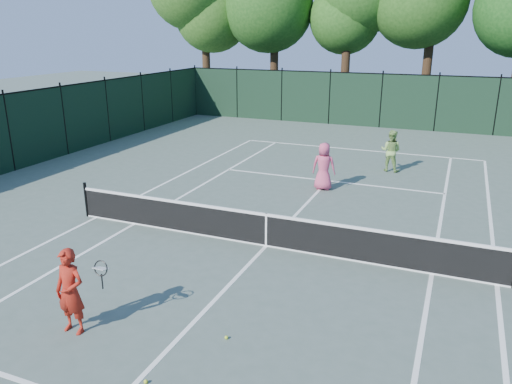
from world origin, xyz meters
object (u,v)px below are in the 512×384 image
at_px(coach, 71,291).
at_px(player_green, 391,151).
at_px(player_pink, 324,166).
at_px(loose_ball_near_cart, 226,337).
at_px(loose_ball_midcourt, 146,382).

bearing_deg(coach, player_green, 73.98).
relative_size(player_pink, player_green, 1.02).
height_order(coach, player_green, coach).
height_order(coach, loose_ball_near_cart, coach).
bearing_deg(player_pink, loose_ball_midcourt, 85.72).
bearing_deg(coach, loose_ball_near_cart, 16.68).
height_order(player_pink, player_green, player_pink).
bearing_deg(loose_ball_midcourt, player_pink, 90.36).
bearing_deg(loose_ball_near_cart, player_pink, 94.49).
xyz_separation_m(coach, player_pink, (2.00, 10.27, 0.01)).
bearing_deg(player_green, loose_ball_midcourt, 91.22).
bearing_deg(player_green, coach, 82.52).
bearing_deg(coach, player_pink, 78.64).
height_order(coach, player_pink, player_pink).
bearing_deg(loose_ball_midcourt, player_green, 83.03).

